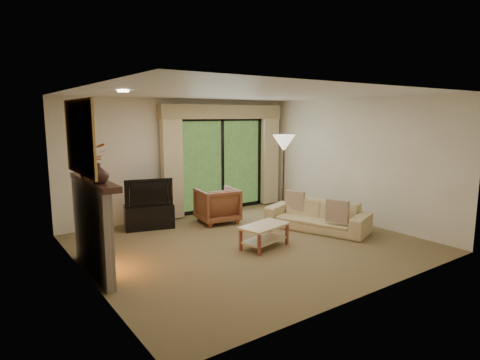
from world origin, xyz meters
TOP-DOWN VIEW (x-y plane):
  - floor at (0.00, 0.00)m, footprint 5.50×5.50m
  - ceiling at (0.00, 0.00)m, footprint 5.50×5.50m
  - wall_back at (0.00, 2.50)m, footprint 5.00×0.00m
  - wall_front at (0.00, -2.50)m, footprint 5.00×0.00m
  - wall_left at (-2.75, 0.00)m, footprint 0.00×5.00m
  - wall_right at (2.75, 0.00)m, footprint 0.00×5.00m
  - fireplace at (-2.63, 0.20)m, footprint 0.24×1.70m
  - mirror at (-2.71, 0.20)m, footprint 0.07×1.45m
  - sliding_door at (1.00, 2.45)m, footprint 2.26×0.10m
  - curtain_left at (-0.35, 2.34)m, footprint 0.45×0.18m
  - curtain_right at (2.35, 2.34)m, footprint 0.45×0.18m
  - cornice at (1.00, 2.36)m, footprint 3.20×0.24m
  - media_console at (-1.06, 1.95)m, footprint 1.03×0.67m
  - tv at (-1.06, 1.95)m, footprint 0.93×0.36m
  - armchair at (0.29, 1.55)m, footprint 0.89×0.91m
  - sofa at (1.61, -0.07)m, footprint 1.44×2.12m
  - pillow_near at (1.54, -0.63)m, footprint 0.25×0.43m
  - pillow_far at (1.54, 0.50)m, footprint 0.24×0.41m
  - coffee_table at (0.09, -0.30)m, footprint 0.97×0.68m
  - floor_lamp at (1.71, 1.07)m, footprint 0.60×0.60m
  - vase at (-2.61, -0.23)m, footprint 0.30×0.30m
  - branches at (-2.61, 0.14)m, footprint 0.54×0.49m

SIDE VIEW (x-z plane):
  - floor at x=0.00m, z-range 0.00..0.00m
  - coffee_table at x=0.09m, z-range 0.00..0.40m
  - media_console at x=-1.06m, z-range 0.00..0.48m
  - sofa at x=1.61m, z-range 0.00..0.58m
  - armchair at x=0.29m, z-range 0.00..0.74m
  - pillow_far at x=1.54m, z-range 0.30..0.70m
  - pillow_near at x=1.54m, z-range 0.29..0.71m
  - fireplace at x=-2.63m, z-range 0.00..1.37m
  - tv at x=-1.06m, z-range 0.48..1.01m
  - floor_lamp at x=1.71m, z-range 0.00..1.82m
  - sliding_door at x=1.00m, z-range 0.02..2.18m
  - curtain_left at x=-0.35m, z-range 0.02..2.38m
  - curtain_right at x=2.35m, z-range 0.02..2.38m
  - wall_back at x=0.00m, z-range -1.20..3.80m
  - wall_front at x=0.00m, z-range -1.20..3.80m
  - wall_left at x=-2.75m, z-range -1.20..3.80m
  - wall_right at x=2.75m, z-range -1.20..3.80m
  - vase at x=-2.61m, z-range 1.37..1.63m
  - branches at x=-2.61m, z-range 1.37..1.88m
  - mirror at x=-2.71m, z-range 1.44..2.46m
  - cornice at x=1.00m, z-range 2.16..2.48m
  - ceiling at x=0.00m, z-range 2.60..2.60m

